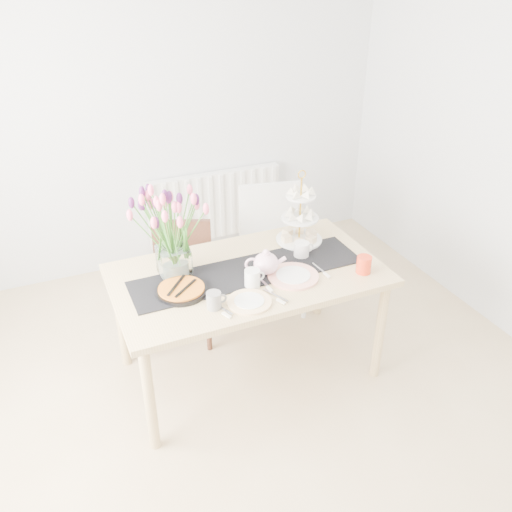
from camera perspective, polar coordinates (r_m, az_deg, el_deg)
name	(u,v)px	position (r m, az deg, el deg)	size (l,w,h in m)	color
room_shell	(269,237)	(2.44, 1.33, 2.04)	(4.50, 4.50, 4.50)	tan
radiator	(215,205)	(4.81, -4.35, 5.37)	(1.20, 0.08, 0.60)	white
dining_table	(248,283)	(3.27, -0.83, -2.86)	(1.60, 0.90, 0.75)	tan
chair_brown	(183,272)	(3.79, -7.74, -1.69)	(0.53, 0.53, 0.82)	#341B13
chair_white	(273,239)	(4.02, 1.85, 1.85)	(0.55, 0.55, 0.94)	silver
table_runner	(248,272)	(3.22, -0.84, -1.65)	(1.40, 0.35, 0.01)	black
tulip_vase	(170,221)	(3.07, -9.01, 3.69)	(0.64, 0.64, 0.55)	silver
cake_stand	(300,224)	(3.51, 4.62, 3.38)	(0.30, 0.30, 0.44)	gold
teapot	(266,263)	(3.17, 1.05, -0.78)	(0.23, 0.19, 0.15)	white
cream_jug	(301,250)	(3.38, 4.81, 0.67)	(0.10, 0.10, 0.10)	silver
tart_tin	(181,290)	(3.06, -7.85, -3.59)	(0.29, 0.29, 0.04)	black
mug_grey	(214,300)	(2.90, -4.46, -4.68)	(0.08, 0.08, 0.10)	slate
mug_white	(252,278)	(3.07, -0.40, -2.38)	(0.09, 0.09, 0.11)	silver
mug_orange	(364,265)	(3.26, 11.29, -0.89)	(0.09, 0.09, 0.11)	red
plate_left	(249,302)	(2.96, -0.72, -4.84)	(0.25, 0.25, 0.01)	white
plate_right	(293,276)	(3.18, 3.94, -2.13)	(0.30, 0.30, 0.02)	white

